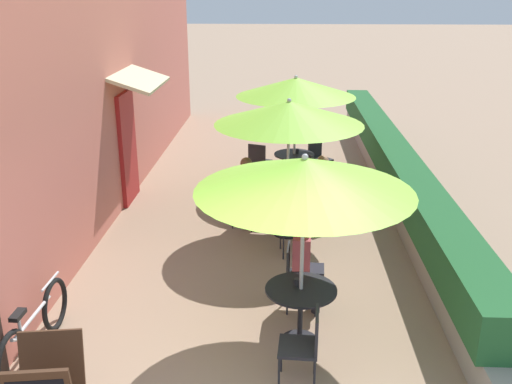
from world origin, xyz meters
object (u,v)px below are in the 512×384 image
at_px(cafe_chair_mid_back, 319,195).
at_px(bicycle_leaning, 35,329).
at_px(patio_umbrella_mid, 289,113).
at_px(cafe_chair_mid_left, 244,200).
at_px(patio_table_near, 301,302).
at_px(seated_patron_mid_left, 247,189).
at_px(patio_umbrella_far, 296,87).
at_px(patio_umbrella_near, 305,175).
at_px(coffee_cup_near, 297,282).
at_px(cafe_chair_near_right, 306,342).
at_px(cafe_chair_mid_right, 299,223).
at_px(coffee_cup_far, 297,151).
at_px(seated_patron_mid_back, 323,188).
at_px(cafe_chair_near_left, 297,272).
at_px(patio_table_mid, 287,205).
at_px(seated_patron_near_left, 306,261).
at_px(cafe_chair_far_left, 318,156).
at_px(patio_table_far, 294,162).
at_px(cafe_chair_far_right, 259,160).
at_px(cafe_chair_far_back, 305,174).

relative_size(cafe_chair_mid_back, bicycle_leaning, 0.50).
xyz_separation_m(patio_umbrella_mid, cafe_chair_mid_left, (-0.72, 0.22, -1.56)).
xyz_separation_m(patio_table_near, seated_patron_mid_left, (-0.82, 3.41, 0.16)).
bearing_deg(patio_umbrella_far, patio_umbrella_near, -90.15).
height_order(patio_umbrella_near, bicycle_leaning, patio_umbrella_near).
xyz_separation_m(patio_umbrella_near, coffee_cup_near, (-0.04, 0.06, -1.32)).
xyz_separation_m(patio_table_near, cafe_chair_near_right, (0.03, -0.76, -0.01)).
distance_m(cafe_chair_mid_right, coffee_cup_far, 3.22).
bearing_deg(seated_patron_mid_back, seated_patron_mid_left, -32.69).
bearing_deg(patio_umbrella_near, cafe_chair_near_left, 92.28).
distance_m(coffee_cup_near, coffee_cup_far, 5.50).
bearing_deg(patio_umbrella_mid, patio_table_near, -87.43).
xyz_separation_m(patio_table_mid, cafe_chair_mid_back, (0.55, 0.52, -0.01)).
relative_size(cafe_chair_near_right, coffee_cup_far, 9.67).
bearing_deg(patio_umbrella_near, seated_patron_mid_back, 82.26).
height_order(patio_umbrella_near, seated_patron_near_left, patio_umbrella_near).
height_order(seated_patron_near_left, seated_patron_mid_back, same).
height_order(cafe_chair_near_left, cafe_chair_mid_right, same).
distance_m(seated_patron_near_left, seated_patron_mid_back, 2.80).
bearing_deg(patio_umbrella_far, seated_patron_mid_back, -76.82).
bearing_deg(cafe_chair_mid_back, cafe_chair_far_left, -130.64).
relative_size(seated_patron_near_left, patio_table_far, 1.52).
relative_size(patio_table_near, coffee_cup_far, 9.15).
bearing_deg(cafe_chair_far_right, cafe_chair_mid_right, -57.25).
bearing_deg(cafe_chair_near_left, seated_patron_near_left, 90.00).
xyz_separation_m(patio_table_mid, patio_umbrella_mid, (0.00, 0.00, 1.54)).
distance_m(coffee_cup_near, cafe_chair_mid_left, 3.35).
bearing_deg(cafe_chair_far_right, bicycle_leaning, -90.37).
xyz_separation_m(cafe_chair_near_left, seated_patron_mid_back, (0.51, 2.77, 0.17)).
xyz_separation_m(seated_patron_near_left, cafe_chair_mid_back, (0.33, 2.86, -0.17)).
relative_size(patio_table_mid, cafe_chair_far_right, 0.95).
bearing_deg(cafe_chair_far_left, coffee_cup_far, 6.03).
bearing_deg(seated_patron_near_left, cafe_chair_mid_left, -156.22).
height_order(seated_patron_near_left, patio_table_mid, seated_patron_near_left).
bearing_deg(cafe_chair_near_right, cafe_chair_mid_left, 15.92).
bearing_deg(patio_umbrella_far, patio_table_far, 75.96).
bearing_deg(cafe_chair_far_back, patio_table_mid, 157.95).
bearing_deg(cafe_chair_near_left, patio_table_far, -177.01).
height_order(patio_table_near, cafe_chair_mid_left, cafe_chair_mid_left).
height_order(cafe_chair_near_left, cafe_chair_mid_back, same).
height_order(seated_patron_near_left, coffee_cup_near, seated_patron_near_left).
xyz_separation_m(patio_umbrella_far, cafe_chair_far_right, (-0.73, 0.19, -1.56)).
bearing_deg(cafe_chair_mid_back, coffee_cup_far, -117.85).
distance_m(patio_table_mid, seated_patron_mid_left, 0.77).
xyz_separation_m(patio_umbrella_near, patio_table_far, (0.01, 5.50, -1.54)).
distance_m(cafe_chair_far_left, coffee_cup_far, 0.71).
distance_m(cafe_chair_near_right, patio_table_far, 6.26).
height_order(patio_table_near, cafe_chair_mid_right, cafe_chair_mid_right).
bearing_deg(seated_patron_near_left, cafe_chair_far_right, -167.28).
height_order(patio_umbrella_near, patio_table_far, patio_umbrella_near).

